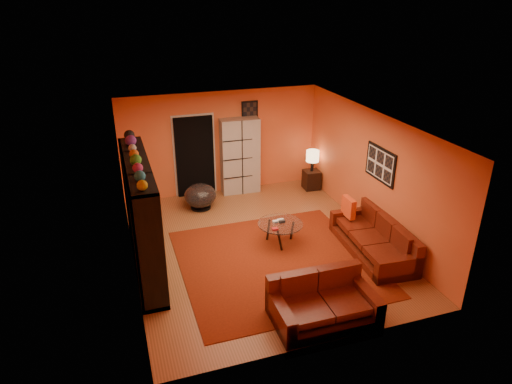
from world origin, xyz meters
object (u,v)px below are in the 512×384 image
object	(u,v)px
table_lamp	(313,156)
bowl_chair	(200,196)
storage_cabinet	(240,156)
entertainment_unit	(142,216)
coffee_table	(280,225)
tv	(145,220)
loveseat	(322,301)
sofa	(376,239)
side_table	(311,180)

from	to	relation	value
table_lamp	bowl_chair	bearing A→B (deg)	-175.04
storage_cabinet	table_lamp	distance (m)	1.88
entertainment_unit	bowl_chair	size ratio (longest dim) A/B	3.96
coffee_table	tv	bearing A→B (deg)	179.97
tv	loveseat	size ratio (longest dim) A/B	0.53
sofa	table_lamp	bearing A→B (deg)	92.00
entertainment_unit	coffee_table	size ratio (longest dim) A/B	3.25
side_table	table_lamp	size ratio (longest dim) A/B	0.90
tv	bowl_chair	distance (m)	2.68
storage_cabinet	bowl_chair	bearing A→B (deg)	-147.74
table_lamp	entertainment_unit	bearing A→B (deg)	-152.39
sofa	tv	bearing A→B (deg)	172.29
entertainment_unit	sofa	bearing A→B (deg)	-12.17
tv	storage_cabinet	size ratio (longest dim) A/B	0.45
sofa	coffee_table	distance (m)	1.93
sofa	storage_cabinet	world-z (taller)	storage_cabinet
sofa	bowl_chair	distance (m)	4.22
coffee_table	bowl_chair	distance (m)	2.48
tv	sofa	bearing A→B (deg)	-101.65
coffee_table	bowl_chair	xyz separation A→B (m)	(-1.21, 2.16, -0.09)
entertainment_unit	loveseat	size ratio (longest dim) A/B	1.82
bowl_chair	side_table	xyz separation A→B (m)	(3.03, 0.26, -0.08)
storage_cabinet	entertainment_unit	bearing A→B (deg)	-131.78
side_table	table_lamp	xyz separation A→B (m)	(-0.00, 0.00, 0.65)
loveseat	side_table	world-z (taller)	loveseat
entertainment_unit	table_lamp	size ratio (longest dim) A/B	5.40
tv	loveseat	world-z (taller)	tv
sofa	bowl_chair	bearing A→B (deg)	137.59
entertainment_unit	storage_cabinet	world-z (taller)	entertainment_unit
entertainment_unit	storage_cabinet	distance (m)	3.89
storage_cabinet	bowl_chair	xyz separation A→B (m)	(-1.20, -0.70, -0.64)
loveseat	storage_cabinet	world-z (taller)	storage_cabinet
sofa	side_table	bearing A→B (deg)	92.00
sofa	table_lamp	world-z (taller)	table_lamp
entertainment_unit	table_lamp	distance (m)	5.11
storage_cabinet	bowl_chair	world-z (taller)	storage_cabinet
loveseat	entertainment_unit	bearing A→B (deg)	46.86
tv	side_table	world-z (taller)	tv
coffee_table	entertainment_unit	bearing A→B (deg)	178.87
loveseat	bowl_chair	xyz separation A→B (m)	(-1.01, 4.52, 0.05)
coffee_table	sofa	bearing A→B (deg)	-27.80
loveseat	storage_cabinet	distance (m)	5.26
bowl_chair	loveseat	bearing A→B (deg)	-77.41
sofa	storage_cabinet	distance (m)	4.18
tv	loveseat	bearing A→B (deg)	-133.86
entertainment_unit	table_lamp	world-z (taller)	entertainment_unit
tv	side_table	bearing A→B (deg)	-61.61
side_table	bowl_chair	bearing A→B (deg)	-175.04
bowl_chair	tv	bearing A→B (deg)	-123.89
table_lamp	coffee_table	bearing A→B (deg)	-126.88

